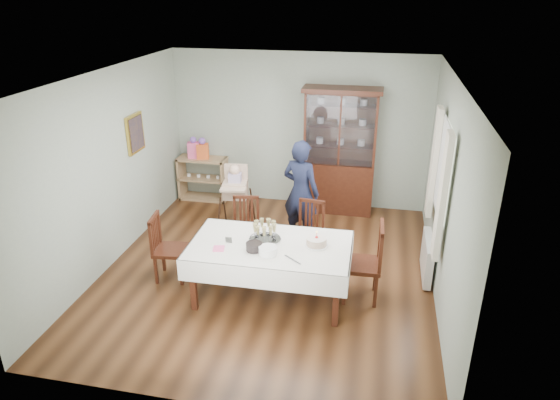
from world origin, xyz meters
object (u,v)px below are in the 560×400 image
(sideboard, at_px, (203,178))
(gift_bag_orange, at_px, (203,149))
(champagne_tray, at_px, (265,234))
(high_chair, at_px, (236,205))
(chair_end_left, at_px, (170,260))
(china_cabinet, at_px, (340,150))
(chair_end_right, at_px, (362,276))
(chair_far_left, at_px, (246,239))
(chair_far_right, at_px, (308,244))
(birthday_cake, at_px, (316,242))
(dining_table, at_px, (270,270))
(woman, at_px, (301,192))
(gift_bag_pink, at_px, (194,148))

(sideboard, distance_m, gift_bag_orange, 0.57)
(champagne_tray, bearing_deg, gift_bag_orange, 123.11)
(high_chair, relative_size, champagne_tray, 2.79)
(sideboard, distance_m, chair_end_left, 2.76)
(chair_end_left, relative_size, gift_bag_orange, 2.37)
(china_cabinet, bearing_deg, chair_end_right, -77.80)
(chair_far_left, distance_m, chair_far_right, 0.93)
(sideboard, relative_size, birthday_cake, 3.10)
(chair_end_left, height_order, birthday_cake, birthday_cake)
(china_cabinet, height_order, gift_bag_orange, china_cabinet)
(sideboard, bearing_deg, dining_table, -56.24)
(china_cabinet, xyz_separation_m, champagne_tray, (-0.67, -2.76, -0.28))
(woman, bearing_deg, gift_bag_orange, -11.83)
(high_chair, height_order, gift_bag_pink, gift_bag_pink)
(chair_end_left, distance_m, high_chair, 1.64)
(sideboard, bearing_deg, chair_end_right, -40.90)
(champagne_tray, bearing_deg, woman, 82.14)
(gift_bag_orange, bearing_deg, china_cabinet, -0.04)
(woman, bearing_deg, chair_far_right, 130.56)
(chair_end_right, relative_size, birthday_cake, 3.59)
(china_cabinet, distance_m, woman, 1.37)
(dining_table, relative_size, champagne_tray, 4.97)
(dining_table, height_order, gift_bag_orange, gift_bag_orange)
(china_cabinet, xyz_separation_m, woman, (-0.46, -1.25, -0.31))
(chair_end_right, bearing_deg, sideboard, -132.81)
(gift_bag_orange, bearing_deg, chair_far_left, -55.50)
(chair_far_right, bearing_deg, chair_end_right, -38.08)
(chair_far_right, relative_size, gift_bag_orange, 2.27)
(chair_end_right, distance_m, champagne_tray, 1.35)
(chair_end_left, bearing_deg, woman, -54.42)
(dining_table, bearing_deg, chair_far_left, 121.47)
(birthday_cake, height_order, gift_bag_pink, gift_bag_pink)
(dining_table, relative_size, birthday_cake, 6.95)
(chair_far_right, distance_m, gift_bag_orange, 2.97)
(champagne_tray, relative_size, gift_bag_orange, 1.04)
(woman, distance_m, high_chair, 1.14)
(sideboard, xyz_separation_m, chair_end_right, (3.07, -2.66, -0.09))
(chair_far_left, bearing_deg, gift_bag_orange, 116.35)
(sideboard, bearing_deg, birthday_cake, -48.30)
(dining_table, height_order, woman, woman)
(chair_far_left, bearing_deg, chair_far_right, -4.86)
(high_chair, bearing_deg, china_cabinet, 28.89)
(china_cabinet, distance_m, sideboard, 2.60)
(dining_table, bearing_deg, chair_far_right, 71.93)
(high_chair, bearing_deg, chair_end_left, -114.45)
(high_chair, distance_m, gift_bag_orange, 1.56)
(chair_end_right, distance_m, woman, 1.80)
(china_cabinet, xyz_separation_m, gift_bag_orange, (-2.47, 0.00, -0.15))
(chair_far_left, height_order, gift_bag_orange, gift_bag_orange)
(birthday_cake, bearing_deg, sideboard, 131.70)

